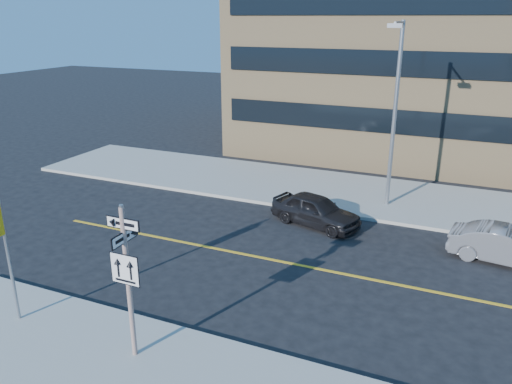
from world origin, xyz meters
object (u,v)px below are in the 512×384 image
at_px(parked_car_a, 316,210).
at_px(parked_car_b, 507,246).
at_px(sign_pole, 127,274).
at_px(streetlight_a, 395,104).

relative_size(parked_car_a, parked_car_b, 1.00).
bearing_deg(parked_car_a, parked_car_b, -77.89).
bearing_deg(parked_car_b, parked_car_a, 92.80).
distance_m(sign_pole, parked_car_b, 13.18).
bearing_deg(parked_car_a, sign_pole, -172.31).
bearing_deg(streetlight_a, parked_car_a, -128.01).
bearing_deg(parked_car_a, streetlight_a, -21.34).
bearing_deg(streetlight_a, sign_pole, -106.77).
xyz_separation_m(parked_car_a, parked_car_b, (7.19, -0.57, -0.02)).
relative_size(sign_pole, parked_car_a, 1.05).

